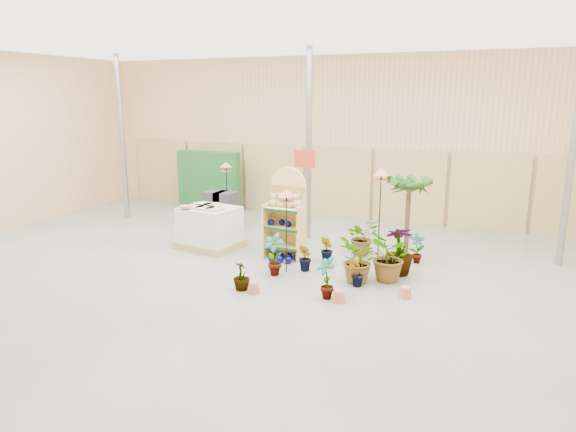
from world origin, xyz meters
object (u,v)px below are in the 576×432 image
at_px(display_shelf, 287,216).
at_px(pallet_stack, 210,227).
at_px(potted_plant_2, 358,260).
at_px(bird_table_front, 286,195).

distance_m(display_shelf, pallet_stack, 1.93).
distance_m(display_shelf, potted_plant_2, 2.17).
relative_size(display_shelf, pallet_stack, 1.31).
height_order(display_shelf, bird_table_front, display_shelf).
bearing_deg(pallet_stack, potted_plant_2, -5.42).
distance_m(display_shelf, bird_table_front, 1.22).
height_order(pallet_stack, bird_table_front, bird_table_front).
bearing_deg(display_shelf, pallet_stack, -174.48).
bearing_deg(display_shelf, bird_table_front, -64.27).
bearing_deg(bird_table_front, display_shelf, 112.13).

